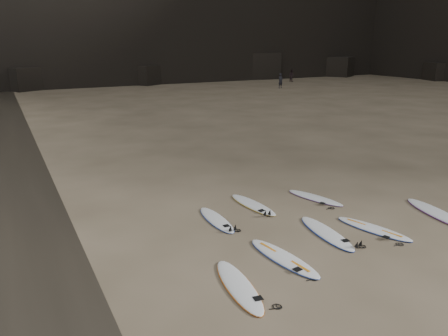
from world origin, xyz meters
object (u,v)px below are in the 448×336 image
Objects in this scene: surfboard_7 at (315,198)px; surfboard_2 at (326,233)px; person_b at (291,76)px; surfboard_1 at (283,257)px; surfboard_5 at (216,219)px; surfboard_4 at (438,213)px; person_a at (281,81)px; surfboard_6 at (253,205)px; surfboard_3 at (373,228)px; surfboard_0 at (239,285)px.

surfboard_2 is at bearing -139.05° from surfboard_7.
person_b reaches higher than surfboard_2.
surfboard_5 is at bearing 91.39° from surfboard_1.
person_a is (17.09, 33.89, 0.79)m from surfboard_4.
surfboard_6 is 1.49× the size of person_b.
person_a is at bearing 63.99° from surfboard_2.
surfboard_6 is (1.65, 0.58, 0.00)m from surfboard_5.
surfboard_1 is 3.39m from surfboard_3.
surfboard_4 is at bearing -65.68° from surfboard_7.
surfboard_4 is at bearing -5.00° from surfboard_1.
surfboard_0 is 1.04× the size of surfboard_6.
surfboard_5 is at bearing 78.92° from surfboard_0.
person_a reaches higher than surfboard_7.
person_a is at bearing 54.76° from surfboard_5.
surfboard_5 is at bearing 129.08° from person_b.
surfboard_1 is 3.02m from surfboard_5.
person_a is (23.61, 31.09, 0.80)m from surfboard_5.
person_b is (28.98, 40.05, 0.75)m from surfboard_1.
surfboard_6 is (-0.73, 2.89, -0.00)m from surfboard_2.
surfboard_0 is at bearing -165.99° from surfboard_1.
surfboard_3 is (5.04, 0.90, -0.00)m from surfboard_0.
surfboard_1 reaches higher than surfboard_0.
surfboard_1 is 3.77m from surfboard_6.
surfboard_1 and surfboard_2 have the same top height.
surfboard_4 is 1.65× the size of person_a.
surfboard_7 is at bearing -15.96° from surfboard_6.
surfboard_7 is 1.34× the size of person_a.
surfboard_1 is 2.07m from surfboard_2.
surfboard_7 is (5.17, 3.77, -0.00)m from surfboard_0.
surfboard_0 is 0.88× the size of surfboard_4.
person_b reaches higher than surfboard_7.
surfboard_3 reaches higher than surfboard_5.
surfboard_6 is (-2.16, 3.30, -0.00)m from surfboard_3.
surfboard_7 is (3.95, 0.15, 0.00)m from surfboard_5.
person_b is at bearing 41.44° from surfboard_3.
surfboard_3 is at bearing -170.01° from surfboard_4.
surfboard_1 is 49.44m from person_b.
surfboard_6 is (-4.87, 3.38, -0.01)m from surfboard_4.
surfboard_1 reaches higher than surfboard_6.
person_b reaches higher than surfboard_5.
surfboard_4 is 3.92m from surfboard_7.
surfboard_1 is (1.66, 0.63, 0.00)m from surfboard_0.
surfboard_5 is at bearing 165.42° from surfboard_7.
surfboard_5 is 47.32m from person_b.
surfboard_6 is at bearing 156.87° from surfboard_4.
person_b is (30.64, 40.68, 0.75)m from surfboard_0.
surfboard_4 reaches higher than surfboard_5.
surfboard_1 is at bearing -154.97° from surfboard_7.
surfboard_6 is 1.05× the size of surfboard_7.
surfboard_1 is 1.50× the size of person_a.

